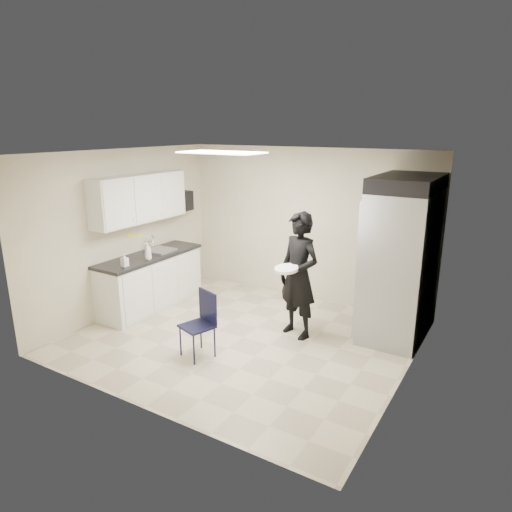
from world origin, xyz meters
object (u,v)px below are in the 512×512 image
Objects in this scene: folding_chair at (197,326)px; lower_counter at (151,282)px; man_tuxedo at (299,276)px; commercial_fridge at (401,265)px.

lower_counter is at bearing 169.10° from folding_chair.
folding_chair is 0.47× the size of man_tuxedo.
lower_counter reaches higher than folding_chair.
folding_chair is at bearing -106.36° from man_tuxedo.
commercial_fridge is 2.47× the size of folding_chair.
commercial_fridge reaches higher than folding_chair.
lower_counter is 1.99m from folding_chair.
commercial_fridge reaches higher than lower_counter.
man_tuxedo is (2.57, 0.30, 0.48)m from lower_counter.
lower_counter is 3.98m from commercial_fridge.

